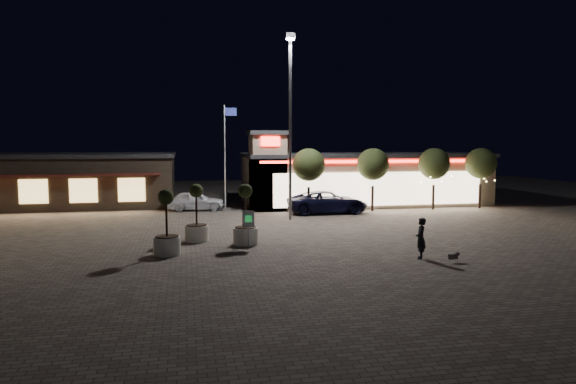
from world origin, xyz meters
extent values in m
plane|color=#6C6157|center=(0.00, 0.00, 0.00)|extent=(90.00, 90.00, 0.00)
cube|color=tan|center=(10.00, 16.00, 2.00)|extent=(20.00, 8.00, 4.00)
cube|color=#262628|center=(10.00, 16.00, 4.15)|extent=(20.40, 8.40, 0.30)
cube|color=#FFE4BF|center=(10.00, 11.95, 1.60)|extent=(17.00, 0.12, 2.60)
cube|color=red|center=(10.00, 11.92, 3.75)|extent=(19.00, 0.10, 0.18)
cube|color=tan|center=(1.30, 13.30, 2.90)|extent=(2.60, 2.60, 5.80)
cube|color=#262628|center=(1.30, 13.30, 5.95)|extent=(3.00, 3.00, 0.30)
cube|color=red|center=(1.30, 11.95, 5.30)|extent=(1.40, 0.10, 0.70)
cube|color=#382D23|center=(-14.00, 20.00, 2.00)|extent=(16.00, 10.00, 4.00)
cube|color=#262628|center=(-14.00, 20.00, 4.15)|extent=(16.40, 10.40, 0.30)
cube|color=#591E19|center=(-14.00, 14.60, 2.80)|extent=(14.40, 0.80, 0.15)
cube|color=#FFCE72|center=(-16.00, 14.95, 1.60)|extent=(2.00, 0.12, 1.80)
cube|color=#FFCE72|center=(-12.50, 14.95, 1.60)|extent=(2.00, 0.12, 1.80)
cube|color=#FFCE72|center=(-9.00, 14.95, 1.60)|extent=(2.00, 0.12, 1.80)
cylinder|color=gray|center=(2.00, 8.00, 6.00)|extent=(0.20, 0.20, 12.00)
cube|color=gray|center=(2.00, 8.00, 12.20)|extent=(0.60, 0.40, 0.35)
cube|color=white|center=(2.00, 8.00, 12.00)|extent=(0.45, 0.30, 0.08)
cylinder|color=white|center=(-2.00, 13.00, 4.00)|extent=(0.10, 0.10, 8.00)
cube|color=navy|center=(-1.55, 13.00, 7.50)|extent=(0.90, 0.04, 0.60)
cylinder|color=#332319|center=(4.00, 11.00, 0.96)|extent=(0.20, 0.20, 1.92)
sphere|color=#2D3819|center=(4.00, 11.00, 3.58)|extent=(2.42, 2.42, 2.42)
cylinder|color=#332319|center=(9.00, 11.00, 0.96)|extent=(0.20, 0.20, 1.92)
sphere|color=#2D3819|center=(9.00, 11.00, 3.58)|extent=(2.42, 2.42, 2.42)
cylinder|color=#332319|center=(14.00, 11.00, 0.96)|extent=(0.20, 0.20, 1.92)
sphere|color=#2D3819|center=(14.00, 11.00, 3.58)|extent=(2.42, 2.42, 2.42)
cylinder|color=#332319|center=(18.00, 11.00, 0.96)|extent=(0.20, 0.20, 1.92)
sphere|color=#2D3819|center=(18.00, 11.00, 3.58)|extent=(2.42, 2.42, 2.42)
imported|color=black|center=(5.36, 10.60, 0.82)|extent=(5.95, 2.80, 1.65)
imported|color=white|center=(-4.22, 14.00, 0.76)|extent=(4.51, 1.99, 1.51)
imported|color=black|center=(5.43, -4.61, 0.93)|extent=(0.70, 0.80, 1.85)
cube|color=#59514C|center=(6.50, -5.60, 0.27)|extent=(0.46, 0.28, 0.22)
sphere|color=#59514C|center=(6.73, -5.53, 0.36)|extent=(0.20, 0.20, 0.20)
cylinder|color=silver|center=(-4.38, 1.56, 0.41)|extent=(1.24, 1.24, 0.83)
cylinder|color=black|center=(-4.38, 1.56, 0.85)|extent=(1.08, 1.08, 0.06)
cylinder|color=#332319|center=(-4.38, 1.56, 1.81)|extent=(0.10, 0.10, 1.86)
sphere|color=#2D3819|center=(-4.38, 1.56, 2.69)|extent=(0.72, 0.72, 0.72)
cylinder|color=silver|center=(-5.82, -1.55, 0.42)|extent=(1.25, 1.25, 0.83)
cylinder|color=black|center=(-5.82, -1.55, 0.86)|extent=(1.08, 1.08, 0.06)
cylinder|color=#332319|center=(-5.82, -1.55, 1.82)|extent=(0.10, 0.10, 1.88)
sphere|color=#2D3819|center=(-5.82, -1.55, 2.71)|extent=(0.73, 0.73, 0.73)
cylinder|color=silver|center=(-1.93, 0.26, 0.42)|extent=(1.27, 1.27, 0.85)
cylinder|color=black|center=(-1.93, 0.26, 0.87)|extent=(1.10, 1.10, 0.06)
cylinder|color=#332319|center=(-1.93, 0.26, 1.85)|extent=(0.11, 0.11, 1.91)
sphere|color=#2D3819|center=(-1.93, 0.26, 2.75)|extent=(0.74, 0.74, 0.74)
cylinder|color=gray|center=(-1.90, -0.74, 0.57)|extent=(0.08, 0.08, 1.13)
cube|color=white|center=(-1.90, -0.74, 1.46)|extent=(0.60, 0.26, 0.80)
cube|color=green|center=(-1.90, -0.77, 1.46)|extent=(0.32, 0.13, 0.33)
camera|label=1|loc=(-4.89, -25.76, 5.24)|focal=32.00mm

